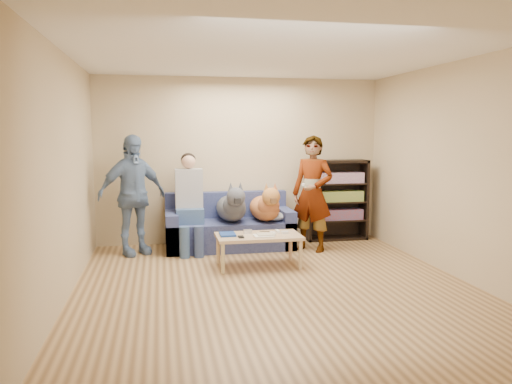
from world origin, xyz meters
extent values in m
plane|color=brown|center=(0.00, 0.00, 0.00)|extent=(5.00, 5.00, 0.00)
plane|color=white|center=(0.00, 0.00, 2.60)|extent=(5.00, 5.00, 0.00)
plane|color=tan|center=(0.00, 2.50, 1.30)|extent=(4.50, 0.00, 4.50)
plane|color=tan|center=(0.00, -2.50, 1.30)|extent=(4.50, 0.00, 4.50)
plane|color=tan|center=(-2.25, 0.00, 1.30)|extent=(0.00, 5.00, 5.00)
plane|color=tan|center=(2.25, 0.00, 1.30)|extent=(0.00, 5.00, 5.00)
ellipsoid|color=#A8A8AD|center=(0.42, 1.88, 0.49)|extent=(0.36, 0.30, 0.12)
imported|color=gray|center=(0.93, 1.66, 0.85)|extent=(0.74, 0.71, 1.70)
imported|color=#6B83AC|center=(-1.66, 1.91, 0.86)|extent=(1.09, 0.84, 1.72)
cube|color=white|center=(0.73, 1.46, 1.01)|extent=(0.08, 0.12, 0.03)
cube|color=navy|center=(-0.42, 0.98, 0.43)|extent=(0.20, 0.26, 0.03)
cube|color=silver|center=(0.03, 0.83, 0.43)|extent=(0.26, 0.20, 0.02)
cube|color=#B8AD93|center=(0.06, 0.85, 0.44)|extent=(0.22, 0.17, 0.01)
cube|color=#BCBBC0|center=(-0.14, 1.05, 0.45)|extent=(0.11, 0.06, 0.05)
cube|color=white|center=(0.26, 1.03, 0.43)|extent=(0.04, 0.13, 0.03)
cube|color=silver|center=(0.34, 0.95, 0.43)|extent=(0.09, 0.06, 0.03)
cylinder|color=silver|center=(0.18, 0.91, 0.43)|extent=(0.07, 0.07, 0.02)
cylinder|color=white|center=(0.18, 0.99, 0.43)|extent=(0.07, 0.07, 0.02)
cylinder|color=#CA5B1C|center=(-0.04, 0.77, 0.42)|extent=(0.13, 0.06, 0.01)
cylinder|color=black|center=(0.10, 1.11, 0.42)|extent=(0.13, 0.08, 0.01)
cube|color=black|center=(-0.27, 0.81, 0.43)|extent=(0.07, 0.12, 0.02)
cube|color=#515B93|center=(-0.25, 2.05, 0.21)|extent=(1.90, 0.85, 0.42)
cube|color=#515B93|center=(-0.25, 2.38, 0.62)|extent=(1.90, 0.18, 0.40)
cube|color=#515B93|center=(-1.11, 2.05, 0.29)|extent=(0.18, 0.85, 0.58)
cube|color=#515B93|center=(0.61, 2.05, 0.29)|extent=(0.18, 0.85, 0.58)
cube|color=#3E6089|center=(-0.85, 1.97, 0.53)|extent=(0.40, 0.38, 0.22)
cylinder|color=#3C5485|center=(-0.95, 1.55, 0.21)|extent=(0.14, 0.14, 0.47)
cylinder|color=#394A7E|center=(-0.75, 1.55, 0.21)|extent=(0.14, 0.14, 0.47)
cube|color=#ADADB1|center=(-0.85, 2.07, 0.92)|extent=(0.40, 0.24, 0.58)
sphere|color=tan|center=(-0.85, 2.07, 1.32)|extent=(0.21, 0.21, 0.21)
ellipsoid|color=black|center=(-0.85, 2.10, 1.35)|extent=(0.22, 0.22, 0.19)
ellipsoid|color=#4F515A|center=(-0.22, 2.02, 0.61)|extent=(0.44, 0.91, 0.38)
sphere|color=#44474E|center=(-0.22, 1.70, 0.70)|extent=(0.33, 0.33, 0.33)
sphere|color=#53545E|center=(-0.22, 1.52, 0.85)|extent=(0.27, 0.27, 0.27)
cube|color=black|center=(-0.22, 1.40, 0.81)|extent=(0.08, 0.13, 0.08)
cone|color=#4E5159|center=(-0.29, 1.55, 0.99)|extent=(0.08, 0.08, 0.13)
cone|color=#44474E|center=(-0.16, 1.55, 0.99)|extent=(0.08, 0.08, 0.13)
cylinder|color=#4F505A|center=(-0.22, 2.45, 0.57)|extent=(0.05, 0.30, 0.17)
ellipsoid|color=#C0633A|center=(0.28, 1.97, 0.60)|extent=(0.42, 0.89, 0.37)
sphere|color=#B86538|center=(0.28, 1.68, 0.69)|extent=(0.32, 0.32, 0.32)
sphere|color=#B46637|center=(0.28, 1.51, 0.84)|extent=(0.26, 0.26, 0.26)
cube|color=brown|center=(0.28, 1.40, 0.80)|extent=(0.08, 0.12, 0.07)
cone|color=#AB6A34|center=(0.22, 1.54, 0.97)|extent=(0.08, 0.08, 0.12)
cone|color=#BC5C39|center=(0.34, 1.54, 0.97)|extent=(0.08, 0.08, 0.12)
cylinder|color=#AF5935|center=(0.28, 2.37, 0.57)|extent=(0.05, 0.29, 0.17)
cube|color=tan|center=(-0.02, 0.93, 0.40)|extent=(1.10, 0.60, 0.04)
cylinder|color=tan|center=(-0.52, 0.68, 0.19)|extent=(0.05, 0.05, 0.38)
cylinder|color=tan|center=(0.48, 0.68, 0.19)|extent=(0.05, 0.05, 0.38)
cylinder|color=tan|center=(-0.52, 1.18, 0.19)|extent=(0.05, 0.05, 0.38)
cylinder|color=tan|center=(0.48, 1.18, 0.19)|extent=(0.05, 0.05, 0.38)
cube|color=black|center=(1.07, 2.32, 0.65)|extent=(0.04, 0.34, 1.30)
cube|color=black|center=(2.03, 2.32, 0.65)|extent=(0.04, 0.34, 1.30)
cube|color=black|center=(1.55, 2.32, 1.28)|extent=(1.00, 0.34, 0.04)
cube|color=black|center=(1.55, 2.32, 0.02)|extent=(1.00, 0.34, 0.04)
cube|color=black|center=(1.55, 2.48, 0.65)|extent=(1.00, 0.02, 1.30)
cube|color=black|center=(1.55, 2.32, 0.32)|extent=(0.94, 0.32, 0.03)
cube|color=black|center=(1.55, 2.32, 0.62)|extent=(0.94, 0.32, 0.02)
cube|color=black|center=(1.55, 2.32, 0.92)|extent=(0.94, 0.32, 0.02)
cube|color=#B23333|center=(1.55, 2.30, 0.42)|extent=(0.84, 0.24, 0.17)
cube|color=gold|center=(1.55, 2.30, 0.72)|extent=(0.84, 0.24, 0.17)
cube|color=#994C99|center=(1.55, 2.30, 1.02)|extent=(0.84, 0.24, 0.17)
camera|label=1|loc=(-1.26, -5.33, 1.75)|focal=35.00mm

